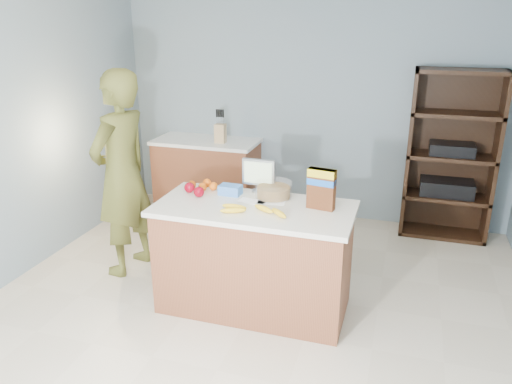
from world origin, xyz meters
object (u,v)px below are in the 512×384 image
(counter_peninsula, at_px, (254,261))
(tv, at_px, (259,174))
(person, at_px, (122,175))
(cereal_box, at_px, (321,186))
(shelving_unit, at_px, (450,158))

(counter_peninsula, bearing_deg, tv, 101.13)
(person, bearing_deg, cereal_box, 93.56)
(counter_peninsula, relative_size, shelving_unit, 0.87)
(counter_peninsula, height_order, tv, tv)
(counter_peninsula, height_order, cereal_box, cereal_box)
(tv, bearing_deg, shelving_unit, 46.72)
(cereal_box, bearing_deg, shelving_unit, 61.79)
(counter_peninsula, xyz_separation_m, shelving_unit, (1.55, 2.05, 0.45))
(tv, height_order, cereal_box, cereal_box)
(shelving_unit, relative_size, cereal_box, 5.66)
(counter_peninsula, relative_size, cereal_box, 4.90)
(tv, bearing_deg, counter_peninsula, -78.87)
(person, xyz_separation_m, cereal_box, (1.85, -0.18, 0.14))
(counter_peninsula, bearing_deg, person, 168.09)
(tv, relative_size, cereal_box, 0.89)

